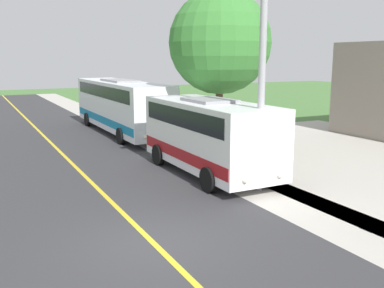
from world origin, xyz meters
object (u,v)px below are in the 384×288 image
object	(u,v)px
tree_curbside	(220,43)
transit_bus_rear	(121,104)
shuttle_bus_front	(209,133)
street_light_pole	(260,54)

from	to	relation	value
tree_curbside	transit_bus_rear	bearing A→B (deg)	-67.90
shuttle_bus_front	transit_bus_rear	bearing A→B (deg)	-89.80
transit_bus_rear	shuttle_bus_front	bearing A→B (deg)	90.20
shuttle_bus_front	tree_curbside	xyz separation A→B (m)	(-2.83, -4.03, 3.65)
transit_bus_rear	street_light_pole	xyz separation A→B (m)	(-0.36, 13.90, 2.89)
street_light_pole	transit_bus_rear	bearing A→B (deg)	-88.53
transit_bus_rear	street_light_pole	distance (m)	14.20
tree_curbside	shuttle_bus_front	bearing A→B (deg)	54.87
transit_bus_rear	tree_curbside	distance (m)	8.40
shuttle_bus_front	tree_curbside	bearing A→B (deg)	-125.13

